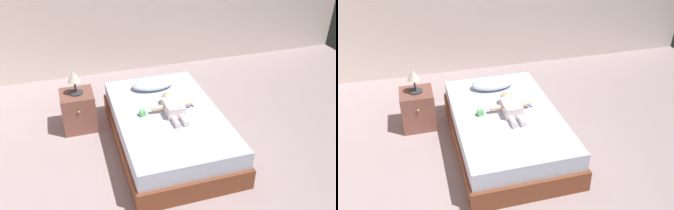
% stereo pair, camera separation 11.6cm
% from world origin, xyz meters
% --- Properties ---
extents(ground_plane, '(8.00, 8.00, 0.00)m').
position_xyz_m(ground_plane, '(0.00, 0.00, 0.00)').
color(ground_plane, '#B19A9D').
extents(bed, '(1.23, 2.02, 0.44)m').
position_xyz_m(bed, '(0.04, 0.75, 0.22)').
color(bed, brown).
rests_on(bed, ground_plane).
extents(pillow, '(0.54, 0.31, 0.12)m').
position_xyz_m(pillow, '(0.04, 1.38, 0.50)').
color(pillow, silver).
rests_on(pillow, bed).
extents(baby, '(0.49, 0.62, 0.15)m').
position_xyz_m(baby, '(0.10, 0.76, 0.51)').
color(baby, white).
rests_on(baby, bed).
extents(toothbrush, '(0.08, 0.13, 0.02)m').
position_xyz_m(toothbrush, '(0.34, 0.85, 0.45)').
color(toothbrush, blue).
rests_on(toothbrush, bed).
extents(nightstand, '(0.41, 0.44, 0.49)m').
position_xyz_m(nightstand, '(-0.93, 1.43, 0.25)').
color(nightstand, brown).
rests_on(nightstand, ground_plane).
extents(lamp, '(0.17, 0.17, 0.31)m').
position_xyz_m(lamp, '(-0.93, 1.43, 0.70)').
color(lamp, '#333338').
rests_on(lamp, nightstand).
extents(toy_block, '(0.08, 0.08, 0.06)m').
position_xyz_m(toy_block, '(-0.25, 0.77, 0.47)').
color(toy_block, '#66C26F').
rests_on(toy_block, bed).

